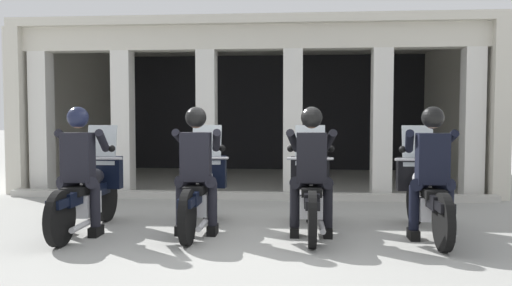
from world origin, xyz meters
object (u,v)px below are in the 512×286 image
at_px(police_officer_center_left, 196,159).
at_px(police_officer_far_right, 432,161).
at_px(motorcycle_center_right, 311,192).
at_px(motorcycle_far_right, 425,194).
at_px(police_officer_center_right, 311,160).
at_px(motorcycle_far_left, 89,192).
at_px(motorcycle_center_left, 201,191).
at_px(police_officer_far_left, 79,160).

xyz_separation_m(police_officer_center_left, police_officer_far_right, (2.83, -0.04, 0.00)).
distance_m(motorcycle_center_right, motorcycle_far_right, 1.41).
bearing_deg(police_officer_center_right, police_officer_center_left, -177.53).
bearing_deg(motorcycle_far_left, motorcycle_center_left, 5.40).
distance_m(motorcycle_far_left, police_officer_far_right, 4.27).
bearing_deg(motorcycle_center_left, police_officer_far_right, -1.66).
xyz_separation_m(police_officer_far_left, police_officer_center_left, (1.41, 0.19, 0.00)).
bearing_deg(police_officer_center_right, police_officer_far_right, 0.99).
relative_size(police_officer_far_left, motorcycle_far_right, 0.78).
relative_size(motorcycle_center_right, police_officer_far_right, 1.29).
xyz_separation_m(motorcycle_far_left, motorcycle_center_left, (1.41, 0.19, 0.00)).
relative_size(police_officer_far_left, police_officer_center_right, 1.00).
bearing_deg(police_officer_center_left, motorcycle_center_left, 94.69).
relative_size(motorcycle_center_left, police_officer_center_right, 1.29).
bearing_deg(police_officer_center_left, police_officer_far_left, -167.41).
distance_m(motorcycle_far_left, motorcycle_far_right, 4.25).
distance_m(police_officer_center_left, police_officer_center_right, 1.41).
height_order(motorcycle_far_left, police_officer_center_left, police_officer_center_left).
bearing_deg(motorcycle_center_left, motorcycle_center_right, 4.80).
distance_m(police_officer_far_left, motorcycle_far_right, 4.29).
bearing_deg(police_officer_center_right, motorcycle_center_right, 92.37).
xyz_separation_m(motorcycle_far_left, motorcycle_center_right, (2.83, 0.19, 0.00)).
height_order(motorcycle_center_left, police_officer_center_right, police_officer_center_right).
xyz_separation_m(motorcycle_far_left, motorcycle_far_right, (4.24, 0.15, 0.00)).
height_order(police_officer_center_left, motorcycle_center_right, police_officer_center_left).
bearing_deg(motorcycle_far_right, motorcycle_far_left, -178.72).
distance_m(police_officer_center_left, police_officer_far_right, 2.83).
distance_m(police_officer_far_left, motorcycle_center_left, 1.56).
bearing_deg(motorcycle_far_left, police_officer_center_left, -6.04).
relative_size(motorcycle_far_left, motorcycle_far_right, 1.00).
xyz_separation_m(motorcycle_center_right, police_officer_far_right, (1.41, -0.32, 0.44)).
bearing_deg(police_officer_center_right, motorcycle_far_left, -179.35).
xyz_separation_m(police_officer_center_right, police_officer_far_right, (1.41, -0.04, 0.00)).
bearing_deg(police_officer_far_left, police_officer_center_right, 1.52).
height_order(motorcycle_center_right, police_officer_far_right, police_officer_far_right).
xyz_separation_m(motorcycle_center_left, police_officer_center_left, (-0.00, -0.28, 0.44)).
bearing_deg(motorcycle_center_right, motorcycle_far_right, 0.99).
distance_m(motorcycle_center_right, police_officer_center_right, 0.52).
height_order(police_officer_center_left, police_officer_far_right, same).
distance_m(motorcycle_center_right, police_officer_far_right, 1.51).
bearing_deg(motorcycle_center_right, police_officer_center_left, -166.20).
height_order(motorcycle_center_left, police_officer_far_right, police_officer_far_right).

